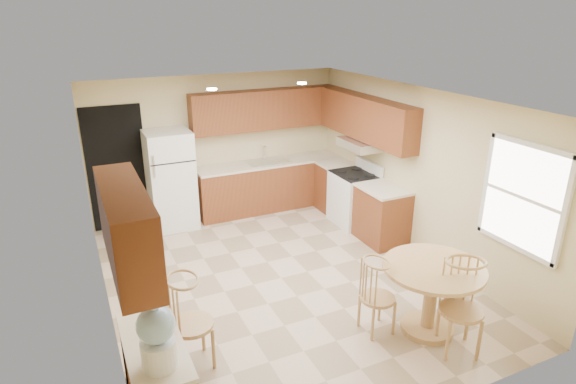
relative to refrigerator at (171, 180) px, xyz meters
name	(u,v)px	position (x,y,z in m)	size (l,w,h in m)	color
floor	(281,278)	(0.95, -2.40, -0.84)	(5.50, 5.50, 0.00)	tan
ceiling	(280,99)	(0.95, -2.40, 1.66)	(4.50, 5.50, 0.02)	white
wall_back	(218,145)	(0.95, 0.35, 0.41)	(4.50, 0.02, 2.50)	#CABB88
wall_front	(418,303)	(0.95, -5.15, 0.41)	(4.50, 0.02, 2.50)	#CABB88
wall_left	(98,225)	(-1.30, -2.40, 0.41)	(0.02, 5.50, 2.50)	#CABB88
wall_right	(418,172)	(3.20, -2.40, 0.41)	(0.02, 5.50, 2.50)	#CABB88
doorway	(117,169)	(-0.80, 0.34, 0.21)	(0.90, 0.02, 2.10)	black
base_cab_back	(270,186)	(1.83, 0.05, -0.40)	(2.75, 0.60, 0.87)	brown
counter_back	(269,163)	(1.83, 0.05, 0.05)	(2.75, 0.63, 0.04)	beige
base_cab_right_a	(335,187)	(2.90, -0.54, -0.40)	(0.60, 0.59, 0.87)	brown
counter_right_a	(336,164)	(2.90, -0.54, 0.05)	(0.63, 0.59, 0.04)	beige
base_cab_right_b	(382,216)	(2.90, -2.00, -0.40)	(0.60, 0.80, 0.87)	brown
counter_right_b	(384,189)	(2.90, -2.00, 0.05)	(0.63, 0.80, 0.04)	beige
upper_cab_back	(266,109)	(1.83, 0.19, 1.01)	(2.75, 0.33, 0.70)	brown
upper_cab_right	(365,118)	(3.04, -1.19, 1.01)	(0.33, 2.42, 0.70)	brown
upper_cab_left	(127,229)	(-1.13, -4.00, 1.01)	(0.33, 1.40, 0.70)	brown
sink	(268,162)	(1.80, 0.05, 0.07)	(0.78, 0.44, 0.01)	silver
range_hood	(361,144)	(2.95, -1.22, 0.58)	(0.50, 0.76, 0.14)	silver
desk_pedestal	(150,355)	(-1.05, -3.72, -0.48)	(0.48, 0.42, 0.72)	brown
desk_top	(153,345)	(-1.05, -4.10, -0.09)	(0.50, 1.20, 0.04)	beige
window	(523,197)	(3.18, -4.25, 0.66)	(0.06, 1.12, 1.30)	white
can_light_a	(212,89)	(0.45, -1.20, 1.65)	(0.14, 0.14, 0.02)	white
can_light_b	(302,83)	(1.85, -1.20, 1.65)	(0.14, 0.14, 0.02)	white
refrigerator	(171,180)	(0.00, 0.00, 0.00)	(0.74, 0.72, 1.67)	white
stove	(354,198)	(2.88, -1.22, -0.37)	(0.65, 0.76, 1.09)	white
dining_table	(431,289)	(2.02, -4.18, -0.29)	(1.14, 1.14, 0.84)	tan
chair_table_a	(383,293)	(1.47, -4.02, -0.28)	(0.40, 0.52, 0.91)	tan
chair_table_b	(470,304)	(2.07, -4.70, -0.19)	(0.47, 0.52, 1.06)	tan
chair_desk	(193,318)	(-0.60, -3.70, -0.21)	(0.46, 0.59, 1.04)	tan
water_crock	(157,336)	(-1.05, -4.42, 0.23)	(0.31, 0.31, 0.65)	white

